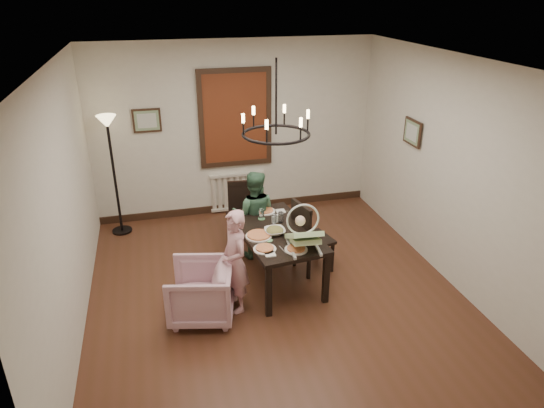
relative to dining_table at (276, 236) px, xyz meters
name	(u,v)px	position (x,y,z in m)	size (l,w,h in m)	color
room_shell	(267,177)	(-0.09, 0.09, 0.77)	(4.51, 5.00, 2.81)	#4F2A1B
dining_table	(276,236)	(0.00, 0.00, 0.00)	(1.03, 1.61, 0.71)	black
chair_far	(243,214)	(-0.21, 1.10, -0.17)	(0.40, 0.40, 0.90)	black
chair_right	(314,235)	(0.55, 0.11, -0.12)	(0.44, 0.44, 1.01)	black
armchair	(201,292)	(-1.03, -0.56, -0.30)	(0.71, 0.73, 0.66)	#CA9AAC
elderly_woman	(235,270)	(-0.61, -0.49, -0.10)	(0.38, 0.25, 1.04)	#CE9197
seated_man	(254,222)	(-0.13, 0.65, -0.10)	(0.51, 0.40, 1.05)	#3B6347
baby_bouncer	(304,233)	(0.20, -0.51, 0.27)	(0.41, 0.56, 0.37)	#C4EAA1
salad_bowl	(275,231)	(-0.04, -0.09, 0.12)	(0.31, 0.31, 0.08)	white
pizza_platter	(259,236)	(-0.25, -0.13, 0.10)	(0.32, 0.32, 0.04)	tan
drinking_glass	(274,219)	(0.03, 0.18, 0.15)	(0.06, 0.06, 0.12)	silver
window_blinds	(235,118)	(-0.09, 2.18, 0.97)	(1.00, 0.03, 1.40)	#622813
radiator	(237,191)	(-0.09, 2.20, -0.28)	(0.92, 0.12, 0.62)	silver
picture_back	(147,120)	(-1.44, 2.19, 1.02)	(0.42, 0.03, 0.36)	black
picture_right	(412,132)	(2.12, 0.62, 1.02)	(0.42, 0.03, 0.36)	black
floor_lamp	(115,178)	(-1.99, 1.87, 0.27)	(0.30, 0.30, 1.80)	black
chandelier	(276,134)	(0.00, 0.00, 1.32)	(0.80, 0.80, 0.04)	black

